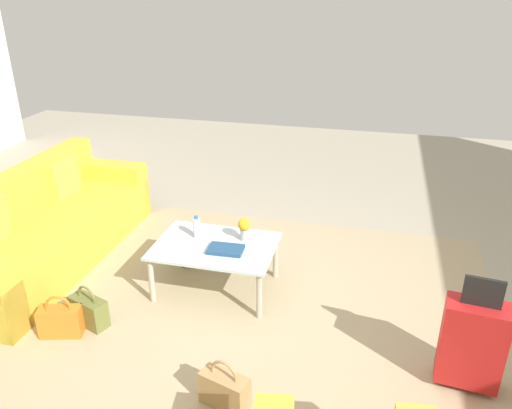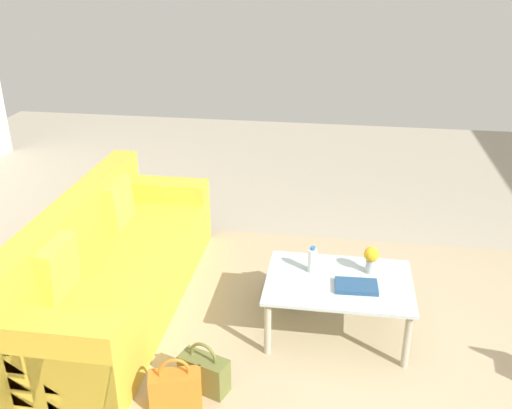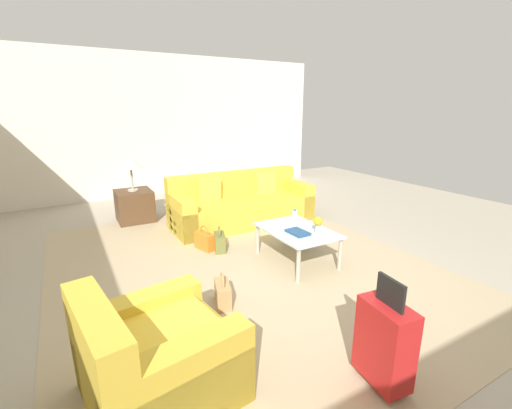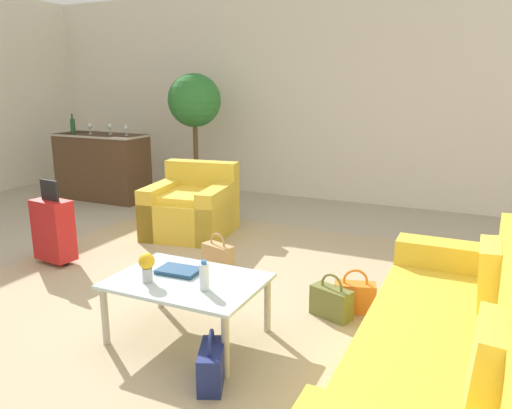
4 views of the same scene
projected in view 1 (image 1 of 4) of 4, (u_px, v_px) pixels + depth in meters
ground_plane at (245, 330)px, 3.95m from camera, size 12.00×12.00×0.00m
area_rug at (165, 333)px, 3.90m from camera, size 5.20×4.40×0.01m
couch at (43, 231)px, 4.84m from camera, size 0.91×2.43×0.87m
coffee_table at (215, 250)px, 4.32m from camera, size 1.04×0.74×0.44m
water_bottle at (197, 227)px, 4.39m from camera, size 0.06×0.06×0.20m
coffee_table_book at (226, 249)px, 4.19m from camera, size 0.30×0.21×0.03m
flower_vase at (244, 227)px, 4.33m from camera, size 0.11×0.11×0.21m
suitcase_red at (472, 342)px, 3.27m from camera, size 0.42×0.27×0.85m
handbag_olive at (89, 311)px, 3.96m from camera, size 0.35×0.24×0.36m
handbag_navy at (188, 248)px, 4.89m from camera, size 0.25×0.35×0.36m
handbag_orange at (61, 321)px, 3.84m from camera, size 0.35×0.22×0.36m
handbag_tan at (225, 389)px, 3.20m from camera, size 0.35×0.23×0.36m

